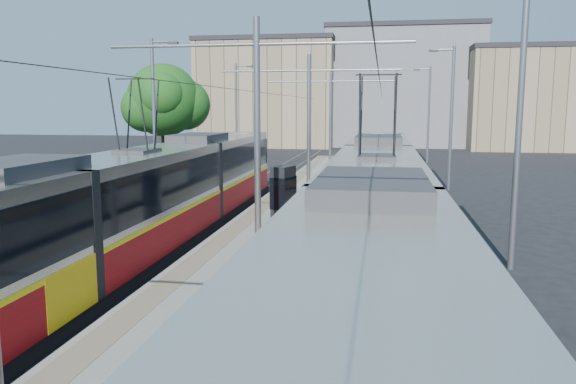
# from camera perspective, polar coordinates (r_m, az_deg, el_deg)

# --- Properties ---
(ground) EXTENTS (160.00, 160.00, 0.00)m
(ground) POSITION_cam_1_polar(r_m,az_deg,el_deg) (10.50, -13.06, -17.96)
(ground) COLOR black
(ground) RESTS_ON ground
(platform) EXTENTS (4.00, 50.00, 0.30)m
(platform) POSITION_cam_1_polar(r_m,az_deg,el_deg) (26.30, 1.23, -1.28)
(platform) COLOR gray
(platform) RESTS_ON ground
(tactile_strip_left) EXTENTS (0.70, 50.00, 0.01)m
(tactile_strip_left) POSITION_cam_1_polar(r_m,az_deg,el_deg) (26.51, -1.87, -0.86)
(tactile_strip_left) COLOR gray
(tactile_strip_left) RESTS_ON platform
(tactile_strip_right) EXTENTS (0.70, 50.00, 0.01)m
(tactile_strip_right) POSITION_cam_1_polar(r_m,az_deg,el_deg) (26.10, 4.38, -1.03)
(tactile_strip_right) COLOR gray
(tactile_strip_right) RESTS_ON platform
(rails) EXTENTS (8.71, 70.00, 0.03)m
(rails) POSITION_cam_1_polar(r_m,az_deg,el_deg) (26.32, 1.23, -1.57)
(rails) COLOR gray
(rails) RESTS_ON ground
(tram_left) EXTENTS (2.43, 28.85, 5.50)m
(tram_left) POSITION_cam_1_polar(r_m,az_deg,el_deg) (17.87, -14.86, -1.19)
(tram_left) COLOR black
(tram_left) RESTS_ON ground
(tram_right) EXTENTS (2.43, 32.26, 5.50)m
(tram_right) POSITION_cam_1_polar(r_m,az_deg,el_deg) (15.35, 8.87, -2.02)
(tram_right) COLOR black
(tram_right) RESTS_ON ground
(catenary) EXTENTS (9.20, 70.00, 7.00)m
(catenary) POSITION_cam_1_polar(r_m,az_deg,el_deg) (23.09, 0.23, 8.26)
(catenary) COLOR slate
(catenary) RESTS_ON platform
(street_lamps) EXTENTS (15.18, 38.22, 8.00)m
(street_lamps) POSITION_cam_1_polar(r_m,az_deg,el_deg) (29.87, 2.38, 7.68)
(street_lamps) COLOR slate
(street_lamps) RESTS_ON ground
(shelter) EXTENTS (0.88, 1.14, 2.22)m
(shelter) POSITION_cam_1_polar(r_m,az_deg,el_deg) (20.68, -0.48, -0.28)
(shelter) COLOR black
(shelter) RESTS_ON platform
(tree) EXTENTS (5.12, 4.73, 7.43)m
(tree) POSITION_cam_1_polar(r_m,az_deg,el_deg) (37.38, -11.99, 8.98)
(tree) COLOR #382314
(tree) RESTS_ON ground
(building_left) EXTENTS (16.32, 12.24, 12.69)m
(building_left) POSITION_cam_1_polar(r_m,az_deg,el_deg) (70.02, -1.79, 9.98)
(building_left) COLOR #9B8769
(building_left) RESTS_ON ground
(building_centre) EXTENTS (18.36, 14.28, 14.23)m
(building_centre) POSITION_cam_1_polar(r_m,az_deg,el_deg) (72.71, 11.52, 10.37)
(building_centre) COLOR slate
(building_centre) RESTS_ON ground
(building_right) EXTENTS (14.28, 10.20, 11.24)m
(building_right) POSITION_cam_1_polar(r_m,az_deg,el_deg) (68.60, 23.55, 8.70)
(building_right) COLOR #9B8769
(building_right) RESTS_ON ground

